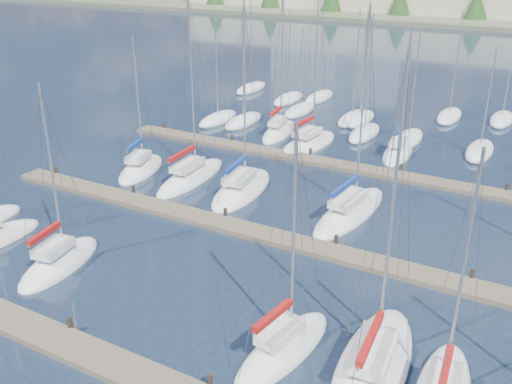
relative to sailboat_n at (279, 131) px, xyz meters
The scene contains 15 objects.
ground 26.11m from the sailboat_n, 68.52° to the left, with size 400.00×400.00×0.00m, color #202E41.
dock_near 35.02m from the sailboat_n, 74.16° to the right, with size 44.00×1.93×1.10m.
dock_mid 21.89m from the sailboat_n, 64.10° to the right, with size 44.00×1.93×1.10m.
dock_far 11.13m from the sailboat_n, 30.76° to the right, with size 44.00×1.93×1.10m.
sailboat_n is the anchor object (origin of this frame).
sailboat_i 14.01m from the sailboat_n, 92.67° to the right, with size 3.11×9.17×14.64m.
sailboat_h 15.48m from the sailboat_n, 110.05° to the right, with size 4.33×7.14×11.54m.
sailboat_p 12.03m from the sailboat_n, ahead, with size 2.82×6.93×11.77m.
sailboat_c 28.61m from the sailboat_n, 89.32° to the right, with size 3.58×6.93×11.35m.
sailboat_d 32.82m from the sailboat_n, 62.54° to the right, with size 3.07×7.07×11.51m.
sailboat_o 4.44m from the sailboat_n, 23.78° to the right, with size 3.76×8.52×15.38m.
sailboat_e 34.07m from the sailboat_n, 55.95° to the right, with size 3.69×9.46×14.53m.
sailboat_j 14.69m from the sailboat_n, 73.87° to the right, with size 4.13×8.98×14.44m.
sailboat_k 18.76m from the sailboat_n, 47.70° to the right, with size 3.41×9.94×14.63m.
distant_boats 9.60m from the sailboat_n, 57.09° to the left, with size 36.93×20.75×13.30m.
Camera 1 is at (14.71, -12.34, 17.18)m, focal length 40.00 mm.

